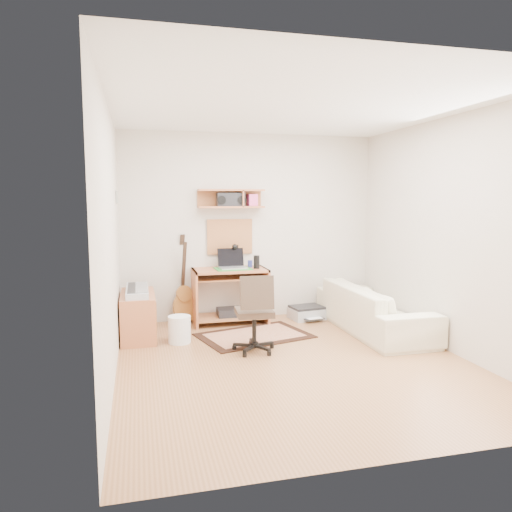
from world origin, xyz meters
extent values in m
cube|color=#A26D43|center=(0.00, 0.00, -0.01)|extent=(3.60, 4.00, 0.01)
cube|color=white|center=(0.00, 0.00, 2.60)|extent=(3.60, 4.00, 0.01)
cube|color=beige|center=(0.00, 2.00, 1.30)|extent=(3.60, 0.01, 2.60)
cube|color=beige|center=(-1.80, 0.00, 1.30)|extent=(0.01, 4.00, 2.60)
cube|color=beige|center=(1.80, 0.00, 1.30)|extent=(0.01, 4.00, 2.60)
cube|color=#BB6B42|center=(-0.30, 1.88, 1.70)|extent=(0.90, 0.25, 0.26)
cube|color=tan|center=(-0.30, 1.98, 1.17)|extent=(0.64, 0.03, 0.49)
cube|color=#4C8CBF|center=(-1.79, 1.50, 1.72)|extent=(0.02, 0.20, 0.15)
cylinder|color=black|center=(0.01, 1.68, 0.84)|extent=(0.08, 0.08, 0.18)
cylinder|color=navy|center=(-0.04, 1.83, 0.80)|extent=(0.07, 0.07, 0.09)
cube|color=black|center=(-0.31, 1.87, 1.68)|extent=(0.38, 0.17, 0.20)
cube|color=#CAAE88|center=(-0.18, 1.01, 0.01)|extent=(1.50, 1.19, 0.02)
cube|color=#BB6B42|center=(-1.58, 1.31, 0.28)|extent=(0.40, 0.90, 0.55)
cube|color=#B2B5BA|center=(-1.58, 1.31, 0.59)|extent=(0.26, 0.83, 0.07)
cylinder|color=white|center=(-1.11, 0.97, 0.16)|extent=(0.29, 0.29, 0.32)
cube|color=#A5A8AA|center=(0.75, 1.68, 0.09)|extent=(0.51, 0.42, 0.17)
imported|color=beige|center=(1.38, 0.91, 0.39)|extent=(0.59, 2.01, 0.79)
camera|label=1|loc=(-1.55, -4.61, 1.70)|focal=33.61mm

